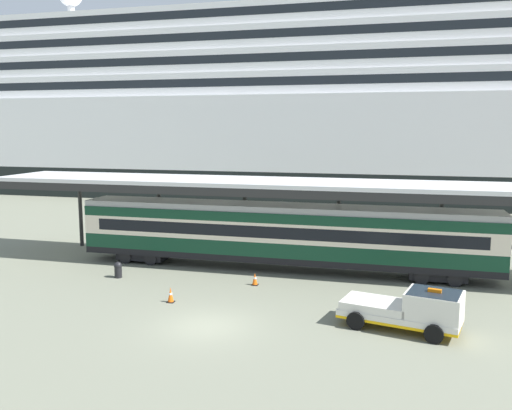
% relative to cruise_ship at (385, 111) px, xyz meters
% --- Properties ---
extents(ground_plane, '(400.00, 400.00, 0.00)m').
position_rel_cruise_ship_xyz_m(ground_plane, '(-6.06, -49.50, -10.85)').
color(ground_plane, slate).
extents(cruise_ship, '(158.93, 22.97, 32.10)m').
position_rel_cruise_ship_xyz_m(cruise_ship, '(0.00, 0.00, 0.00)').
color(cruise_ship, black).
rests_on(cruise_ship, ground).
extents(platform_canopy, '(38.36, 5.50, 5.55)m').
position_rel_cruise_ship_xyz_m(platform_canopy, '(-4.91, -38.63, -5.56)').
color(platform_canopy, silver).
rests_on(platform_canopy, ground).
extents(train_carriage, '(25.82, 2.81, 4.11)m').
position_rel_cruise_ship_xyz_m(train_carriage, '(-4.91, -39.07, -8.53)').
color(train_carriage, black).
rests_on(train_carriage, ground).
extents(service_truck, '(5.52, 3.12, 2.02)m').
position_rel_cruise_ship_xyz_m(service_truck, '(2.78, -47.67, -9.86)').
color(service_truck, silver).
rests_on(service_truck, ground).
extents(traffic_cone_near, '(0.36, 0.36, 0.78)m').
position_rel_cruise_ship_xyz_m(traffic_cone_near, '(-9.00, -46.80, -10.46)').
color(traffic_cone_near, black).
rests_on(traffic_cone_near, ground).
extents(traffic_cone_mid, '(0.36, 0.36, 0.71)m').
position_rel_cruise_ship_xyz_m(traffic_cone_mid, '(-5.63, -42.76, -10.50)').
color(traffic_cone_mid, black).
rests_on(traffic_cone_mid, ground).
extents(quay_bollard, '(0.48, 0.48, 0.96)m').
position_rel_cruise_ship_xyz_m(quay_bollard, '(-13.87, -43.37, -10.33)').
color(quay_bollard, black).
rests_on(quay_bollard, ground).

